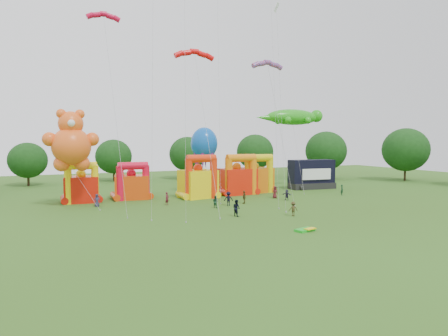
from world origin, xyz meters
name	(u,v)px	position (x,y,z in m)	size (l,w,h in m)	color
ground	(293,234)	(0.00, 0.00, 0.00)	(160.00, 160.00, 0.00)	#325618
tree_ring	(280,168)	(-1.17, 0.61, 6.26)	(122.16, 124.25, 12.07)	#352314
bouncy_castle_0	(81,187)	(-16.82, 28.30, 2.22)	(4.80, 3.96, 5.80)	red
bouncy_castle_1	(132,185)	(-9.65, 28.71, 2.15)	(5.41, 4.59, 5.63)	#D13D0B
bouncy_castle_2	(199,181)	(-0.04, 25.83, 2.53)	(5.82, 5.05, 6.67)	yellow
bouncy_castle_3	(238,179)	(7.25, 27.28, 2.50)	(5.80, 4.76, 6.61)	red
bouncy_castle_4	(255,178)	(11.05, 28.17, 2.47)	(5.89, 5.02, 6.51)	#D4610B
stage_trailer	(312,175)	(22.84, 28.61, 2.56)	(8.57, 3.83, 5.32)	black
teddy_bear_kite	(75,155)	(-17.78, 23.62, 6.88)	(6.99, 6.42, 12.93)	#FF5D1C
gecko_kite	(296,142)	(18.86, 27.75, 8.45)	(13.84, 9.73, 14.54)	#249D16
octopus_kite	(208,157)	(3.08, 29.90, 6.13)	(4.47, 8.59, 11.06)	#0B4FB1
parafoil_kites	(186,117)	(-4.86, 17.27, 11.73)	(25.83, 15.97, 26.53)	red
diamond_kites	(223,91)	(-0.41, 15.50, 15.08)	(19.38, 16.57, 34.91)	red
folded_kite_bundle	(305,230)	(1.78, 0.55, 0.14)	(2.18, 1.46, 0.31)	green
spectator_0	(97,200)	(-15.22, 23.53, 0.86)	(0.84, 0.54, 1.71)	#2A2945
spectator_1	(167,199)	(-6.32, 21.15, 0.88)	(0.65, 0.42, 1.77)	#521722
spectator_2	(215,202)	(-1.18, 16.38, 0.82)	(0.80, 0.62, 1.64)	#1B442B
spectator_3	(228,199)	(1.11, 17.29, 0.96)	(1.23, 0.71, 1.91)	black
spectator_4	(244,197)	(3.92, 18.14, 0.91)	(1.06, 0.44, 1.81)	#423C1A
spectator_5	(287,195)	(11.04, 18.39, 0.79)	(1.46, 0.46, 1.57)	#2C2640
spectator_6	(275,192)	(10.48, 20.81, 0.92)	(0.90, 0.59, 1.85)	#53171D
spectator_7	(342,190)	(21.96, 19.24, 0.86)	(0.63, 0.41, 1.73)	#163824
spectator_8	(236,208)	(-1.13, 10.06, 0.97)	(0.95, 0.74, 1.95)	black
spectator_9	(293,209)	(5.00, 7.58, 0.85)	(1.09, 0.63, 1.69)	#3A3317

